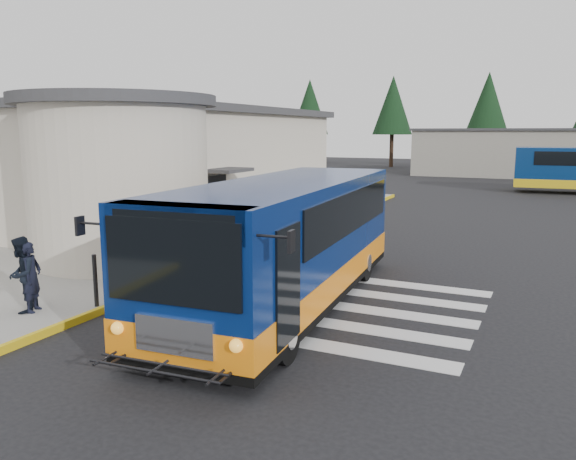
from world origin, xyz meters
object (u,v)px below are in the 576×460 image
at_px(transit_bus, 286,247).
at_px(bollard, 95,281).
at_px(pedestrian_a, 32,277).
at_px(pedestrian_b, 22,275).

bearing_deg(transit_bus, bollard, -151.19).
height_order(transit_bus, pedestrian_a, transit_bus).
height_order(pedestrian_a, bollard, pedestrian_a).
distance_m(pedestrian_a, bollard, 1.28).
distance_m(pedestrian_a, pedestrian_b, 0.20).
bearing_deg(bollard, transit_bus, 33.11).
bearing_deg(bollard, pedestrian_a, -139.39).
relative_size(pedestrian_a, bollard, 1.30).
distance_m(transit_bus, pedestrian_a, 5.46).
height_order(pedestrian_a, pedestrian_b, pedestrian_b).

